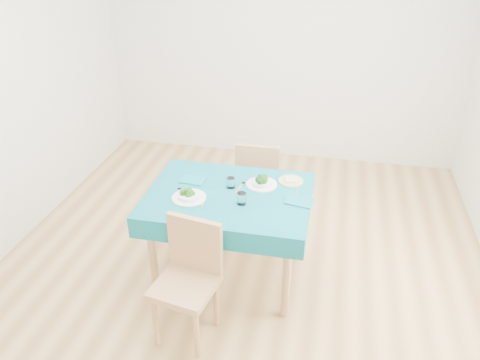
% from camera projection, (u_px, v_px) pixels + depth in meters
% --- Properties ---
extents(room_shell, '(4.02, 4.52, 2.73)m').
position_uv_depth(room_shell, '(240.00, 116.00, 3.16)').
color(room_shell, olive).
rests_on(room_shell, ground).
extents(table, '(1.18, 0.90, 0.76)m').
position_uv_depth(table, '(229.00, 236.00, 3.59)').
color(table, '#095B69').
rests_on(table, ground).
extents(chair_near, '(0.45, 0.48, 0.95)m').
position_uv_depth(chair_near, '(184.00, 280.00, 3.00)').
color(chair_near, '#A4794D').
rests_on(chair_near, ground).
extents(chair_far, '(0.39, 0.42, 0.94)m').
position_uv_depth(chair_far, '(260.00, 176.00, 4.24)').
color(chair_far, '#A4794D').
rests_on(chair_far, ground).
extents(bowl_near, '(0.25, 0.25, 0.08)m').
position_uv_depth(bowl_near, '(189.00, 194.00, 3.33)').
color(bowl_near, white).
rests_on(bowl_near, table).
extents(bowl_far, '(0.23, 0.23, 0.07)m').
position_uv_depth(bowl_far, '(262.00, 181.00, 3.50)').
color(bowl_far, white).
rests_on(bowl_far, table).
extents(fork_near, '(0.08, 0.17, 0.00)m').
position_uv_depth(fork_near, '(179.00, 194.00, 3.41)').
color(fork_near, silver).
rests_on(fork_near, table).
extents(knife_near, '(0.04, 0.19, 0.00)m').
position_uv_depth(knife_near, '(204.00, 202.00, 3.31)').
color(knife_near, silver).
rests_on(knife_near, table).
extents(fork_far, '(0.06, 0.17, 0.00)m').
position_uv_depth(fork_far, '(240.00, 187.00, 3.48)').
color(fork_far, silver).
rests_on(fork_far, table).
extents(knife_far, '(0.04, 0.22, 0.00)m').
position_uv_depth(knife_far, '(297.00, 196.00, 3.38)').
color(knife_far, silver).
rests_on(knife_far, table).
extents(napkin_near, '(0.19, 0.14, 0.01)m').
position_uv_depth(napkin_near, '(193.00, 180.00, 3.57)').
color(napkin_near, '#0D6674').
rests_on(napkin_near, table).
extents(napkin_far, '(0.22, 0.17, 0.01)m').
position_uv_depth(napkin_far, '(300.00, 201.00, 3.30)').
color(napkin_far, '#0D6674').
rests_on(napkin_far, table).
extents(tumbler_center, '(0.06, 0.06, 0.08)m').
position_uv_depth(tumbler_center, '(231.00, 183.00, 3.47)').
color(tumbler_center, white).
rests_on(tumbler_center, table).
extents(tumbler_side, '(0.07, 0.07, 0.09)m').
position_uv_depth(tumbler_side, '(242.00, 198.00, 3.27)').
color(tumbler_side, white).
rests_on(tumbler_side, table).
extents(side_plate, '(0.19, 0.19, 0.01)m').
position_uv_depth(side_plate, '(291.00, 181.00, 3.57)').
color(side_plate, '#BAC35F').
rests_on(side_plate, table).
extents(bread_slice, '(0.11, 0.11, 0.01)m').
position_uv_depth(bread_slice, '(291.00, 179.00, 3.56)').
color(bread_slice, beige).
rests_on(bread_slice, side_plate).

